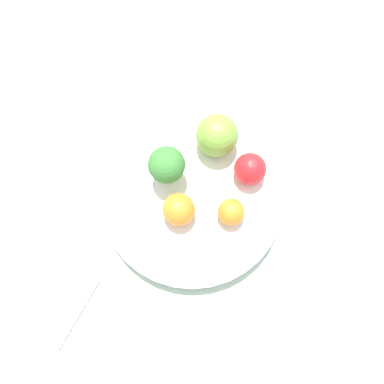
# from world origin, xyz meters

# --- Properties ---
(ground_plane) EXTENTS (6.00, 6.00, 0.00)m
(ground_plane) POSITION_xyz_m (0.00, 0.00, 0.00)
(ground_plane) COLOR gray
(table_surface) EXTENTS (1.20, 1.20, 0.02)m
(table_surface) POSITION_xyz_m (0.00, 0.00, 0.01)
(table_surface) COLOR #B2C6B2
(table_surface) RESTS_ON ground_plane
(bowl) EXTENTS (0.26, 0.26, 0.03)m
(bowl) POSITION_xyz_m (0.00, 0.00, 0.03)
(bowl) COLOR white
(bowl) RESTS_ON table_surface
(broccoli) EXTENTS (0.05, 0.05, 0.07)m
(broccoli) POSITION_xyz_m (-0.01, 0.04, 0.09)
(broccoli) COLOR #99C17A
(broccoli) RESTS_ON bowl
(apple_red) EXTENTS (0.06, 0.06, 0.06)m
(apple_red) POSITION_xyz_m (0.07, 0.04, 0.08)
(apple_red) COLOR olive
(apple_red) RESTS_ON bowl
(apple_green) EXTENTS (0.05, 0.05, 0.05)m
(apple_green) POSITION_xyz_m (0.08, -0.02, 0.07)
(apple_green) COLOR red
(apple_green) RESTS_ON bowl
(orange_front) EXTENTS (0.05, 0.05, 0.05)m
(orange_front) POSITION_xyz_m (-0.03, -0.01, 0.07)
(orange_front) COLOR orange
(orange_front) RESTS_ON bowl
(orange_back) EXTENTS (0.04, 0.04, 0.04)m
(orange_back) POSITION_xyz_m (0.03, -0.06, 0.07)
(orange_back) COLOR orange
(orange_back) RESTS_ON bowl
(napkin) EXTENTS (0.15, 0.17, 0.01)m
(napkin) POSITION_xyz_m (-0.25, 0.01, 0.02)
(napkin) COLOR white
(napkin) RESTS_ON table_surface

